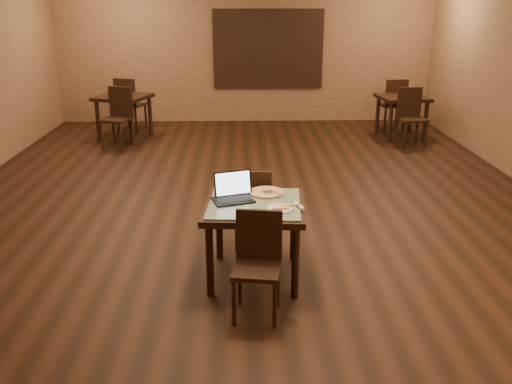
{
  "coord_description": "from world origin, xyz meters",
  "views": [
    {
      "loc": [
        -0.08,
        -6.88,
        2.54
      ],
      "look_at": [
        0.05,
        -2.14,
        0.85
      ],
      "focal_mm": 38.0,
      "sensor_mm": 36.0,
      "label": 1
    }
  ],
  "objects_px": {
    "chair_main_far": "(253,204)",
    "laptop": "(233,192)",
    "chair_main_near": "(258,258)",
    "other_table_a_chair_near": "(411,114)",
    "other_table_a": "(402,103)",
    "other_table_b": "(123,103)",
    "other_table_a_chair_far": "(394,102)",
    "other_table_b_chair_near": "(118,114)",
    "pizza_pan": "(266,193)",
    "tiled_table": "(255,213)",
    "other_table_b_chair_far": "(129,101)"
  },
  "relations": [
    {
      "from": "other_table_b",
      "to": "other_table_b_chair_near",
      "type": "relative_size",
      "value": 1.05
    },
    {
      "from": "chair_main_near",
      "to": "other_table_a_chair_far",
      "type": "distance_m",
      "value": 7.41
    },
    {
      "from": "laptop",
      "to": "other_table_b",
      "type": "height_order",
      "value": "laptop"
    },
    {
      "from": "other_table_b_chair_far",
      "to": "other_table_a",
      "type": "bearing_deg",
      "value": -167.98
    },
    {
      "from": "laptop",
      "to": "other_table_b_chair_near",
      "type": "distance_m",
      "value": 5.33
    },
    {
      "from": "pizza_pan",
      "to": "other_table_a_chair_near",
      "type": "xyz_separation_m",
      "value": [
        2.84,
        4.7,
        -0.17
      ]
    },
    {
      "from": "chair_main_far",
      "to": "other_table_a",
      "type": "bearing_deg",
      "value": -118.47
    },
    {
      "from": "other_table_a_chair_near",
      "to": "other_table_b_chair_far",
      "type": "relative_size",
      "value": 0.97
    },
    {
      "from": "chair_main_far",
      "to": "other_table_a_chair_far",
      "type": "height_order",
      "value": "other_table_a_chair_far"
    },
    {
      "from": "other_table_a",
      "to": "other_table_a_chair_far",
      "type": "height_order",
      "value": "other_table_a_chair_far"
    },
    {
      "from": "other_table_a_chair_far",
      "to": "other_table_b_chair_near",
      "type": "xyz_separation_m",
      "value": [
        -5.3,
        -1.17,
        0.02
      ]
    },
    {
      "from": "chair_main_near",
      "to": "other_table_b_chair_near",
      "type": "height_order",
      "value": "other_table_b_chair_near"
    },
    {
      "from": "tiled_table",
      "to": "other_table_a_chair_near",
      "type": "relative_size",
      "value": 0.94
    },
    {
      "from": "other_table_a_chair_near",
      "to": "other_table_b_chair_near",
      "type": "distance_m",
      "value": 5.28
    },
    {
      "from": "pizza_pan",
      "to": "other_table_b",
      "type": "relative_size",
      "value": 0.3
    },
    {
      "from": "other_table_a_chair_far",
      "to": "pizza_pan",
      "type": "bearing_deg",
      "value": 58.22
    },
    {
      "from": "chair_main_near",
      "to": "laptop",
      "type": "bearing_deg",
      "value": 114.36
    },
    {
      "from": "chair_main_near",
      "to": "other_table_a_chair_far",
      "type": "xyz_separation_m",
      "value": [
        2.97,
        6.79,
        0.08
      ]
    },
    {
      "from": "tiled_table",
      "to": "other_table_a",
      "type": "bearing_deg",
      "value": 66.14
    },
    {
      "from": "chair_main_far",
      "to": "other_table_a_chair_near",
      "type": "xyz_separation_m",
      "value": [
        2.96,
        4.32,
        0.08
      ]
    },
    {
      "from": "other_table_a_chair_near",
      "to": "other_table_b_chair_near",
      "type": "height_order",
      "value": "other_table_b_chair_near"
    },
    {
      "from": "chair_main_far",
      "to": "other_table_a_chair_near",
      "type": "bearing_deg",
      "value": -121.83
    },
    {
      "from": "chair_main_far",
      "to": "laptop",
      "type": "xyz_separation_m",
      "value": [
        -0.2,
        -0.51,
        0.32
      ]
    },
    {
      "from": "other_table_a",
      "to": "other_table_b_chair_near",
      "type": "height_order",
      "value": "other_table_b_chair_near"
    },
    {
      "from": "other_table_b_chair_near",
      "to": "other_table_a_chair_near",
      "type": "bearing_deg",
      "value": 18.96
    },
    {
      "from": "other_table_a_chair_near",
      "to": "other_table_b_chair_far",
      "type": "bearing_deg",
      "value": 160.11
    },
    {
      "from": "chair_main_far",
      "to": "other_table_b",
      "type": "height_order",
      "value": "chair_main_far"
    },
    {
      "from": "other_table_a",
      "to": "other_table_b",
      "type": "distance_m",
      "value": 5.32
    },
    {
      "from": "tiled_table",
      "to": "chair_main_far",
      "type": "distance_m",
      "value": 0.64
    },
    {
      "from": "chair_main_far",
      "to": "other_table_b",
      "type": "xyz_separation_m",
      "value": [
        -2.35,
        5.01,
        0.18
      ]
    },
    {
      "from": "laptop",
      "to": "other_table_a_chair_far",
      "type": "bearing_deg",
      "value": 44.2
    },
    {
      "from": "other_table_a_chair_far",
      "to": "laptop",
      "type": "bearing_deg",
      "value": 56.29
    },
    {
      "from": "tiled_table",
      "to": "chair_main_near",
      "type": "xyz_separation_m",
      "value": [
        0.01,
        -0.62,
        -0.15
      ]
    },
    {
      "from": "chair_main_far",
      "to": "other_table_b",
      "type": "bearing_deg",
      "value": -62.25
    },
    {
      "from": "chair_main_far",
      "to": "pizza_pan",
      "type": "height_order",
      "value": "chair_main_far"
    },
    {
      "from": "pizza_pan",
      "to": "other_table_a_chair_far",
      "type": "distance_m",
      "value": 6.58
    },
    {
      "from": "other_table_b",
      "to": "laptop",
      "type": "bearing_deg",
      "value": -49.13
    },
    {
      "from": "chair_main_near",
      "to": "other_table_a_chair_near",
      "type": "relative_size",
      "value": 0.86
    },
    {
      "from": "other_table_a_chair_near",
      "to": "other_table_b",
      "type": "bearing_deg",
      "value": 166.61
    },
    {
      "from": "chair_main_near",
      "to": "chair_main_far",
      "type": "relative_size",
      "value": 1.0
    },
    {
      "from": "other_table_a_chair_near",
      "to": "chair_main_far",
      "type": "bearing_deg",
      "value": -130.45
    },
    {
      "from": "other_table_a",
      "to": "other_table_a_chair_near",
      "type": "distance_m",
      "value": 0.62
    },
    {
      "from": "laptop",
      "to": "other_table_b_chair_near",
      "type": "bearing_deg",
      "value": 95.37
    },
    {
      "from": "chair_main_near",
      "to": "other_table_a_chair_near",
      "type": "bearing_deg",
      "value": 70.33
    },
    {
      "from": "tiled_table",
      "to": "other_table_a_chair_near",
      "type": "distance_m",
      "value": 5.76
    },
    {
      "from": "other_table_a_chair_near",
      "to": "other_table_a_chair_far",
      "type": "relative_size",
      "value": 1.0
    },
    {
      "from": "chair_main_near",
      "to": "other_table_b_chair_near",
      "type": "xyz_separation_m",
      "value": [
        -2.34,
        5.62,
        0.1
      ]
    },
    {
      "from": "other_table_a_chair_near",
      "to": "other_table_a_chair_far",
      "type": "height_order",
      "value": "same"
    },
    {
      "from": "chair_main_far",
      "to": "other_table_b",
      "type": "relative_size",
      "value": 0.8
    },
    {
      "from": "other_table_a_chair_near",
      "to": "other_table_b_chair_near",
      "type": "relative_size",
      "value": 0.97
    }
  ]
}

